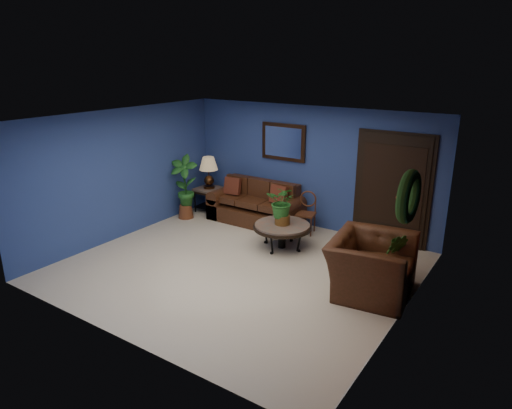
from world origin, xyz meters
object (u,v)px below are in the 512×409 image
Objects in this scene: sofa at (257,208)px; coffee_table at (282,227)px; side_chair at (307,210)px; end_table at (209,193)px; armchair at (371,266)px; table_lamp at (209,169)px.

sofa reaches higher than coffee_table.
side_chair is (1.17, 0.03, 0.18)m from sofa.
sofa is at bearing 141.64° from coffee_table.
end_table is at bearing 159.96° from coffee_table.
side_chair is (2.48, 0.06, 0.06)m from end_table.
table_lamp is at bearing 63.00° from armchair.
sofa is 1.19m from side_chair.
armchair is (1.97, -1.68, -0.05)m from side_chair.
end_table is (-2.48, 0.90, 0.02)m from coffee_table.
end_table reaches higher than coffee_table.
table_lamp reaches higher than end_table.
end_table is 0.46× the size of armchair.
table_lamp is (-1.30, -0.03, 0.70)m from sofa.
table_lamp is 0.53× the size of armchair.
sofa is 1.87× the size of coffee_table.
sofa is 1.50m from coffee_table.
table_lamp reaches higher than side_chair.
table_lamp reaches higher than armchair.
table_lamp is at bearing 168.19° from side_chair.
coffee_table is 1.55× the size of table_lamp.
end_table is 0.71× the size of side_chair.
sofa is 1.48m from table_lamp.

